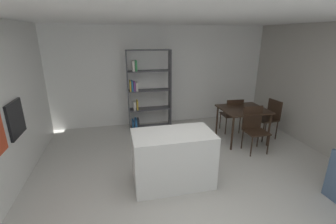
{
  "coord_description": "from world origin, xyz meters",
  "views": [
    {
      "loc": [
        -0.93,
        -2.95,
        2.38
      ],
      "look_at": [
        -0.15,
        0.44,
        1.21
      ],
      "focal_mm": 24.61,
      "sensor_mm": 36.0,
      "label": 1
    }
  ],
  "objects_px": {
    "dining_table": "(243,112)",
    "dining_chair_window_side": "(270,116)",
    "dining_chair_near": "(254,125)",
    "built_in_oven": "(16,119)",
    "open_bookshelf": "(145,92)",
    "kitchen_island": "(173,159)",
    "dining_chair_far": "(232,113)"
  },
  "relations": [
    {
      "from": "open_bookshelf",
      "to": "dining_chair_near",
      "type": "height_order",
      "value": "open_bookshelf"
    },
    {
      "from": "built_in_oven",
      "to": "dining_table",
      "type": "xyz_separation_m",
      "value": [
        4.39,
        0.58,
        -0.41
      ]
    },
    {
      "from": "built_in_oven",
      "to": "dining_chair_window_side",
      "type": "bearing_deg",
      "value": 6.59
    },
    {
      "from": "dining_table",
      "to": "dining_chair_window_side",
      "type": "relative_size",
      "value": 1.09
    },
    {
      "from": "open_bookshelf",
      "to": "dining_chair_window_side",
      "type": "relative_size",
      "value": 2.2
    },
    {
      "from": "kitchen_island",
      "to": "dining_table",
      "type": "distance_m",
      "value": 2.34
    },
    {
      "from": "dining_table",
      "to": "dining_chair_window_side",
      "type": "xyz_separation_m",
      "value": [
        0.72,
        0.01,
        -0.15
      ]
    },
    {
      "from": "open_bookshelf",
      "to": "dining_table",
      "type": "xyz_separation_m",
      "value": [
        2.08,
        -1.31,
        -0.28
      ]
    },
    {
      "from": "built_in_oven",
      "to": "dining_chair_far",
      "type": "bearing_deg",
      "value": 13.46
    },
    {
      "from": "open_bookshelf",
      "to": "dining_chair_window_side",
      "type": "xyz_separation_m",
      "value": [
        2.8,
        -1.29,
        -0.43
      ]
    },
    {
      "from": "dining_table",
      "to": "dining_chair_window_side",
      "type": "distance_m",
      "value": 0.74
    },
    {
      "from": "dining_table",
      "to": "built_in_oven",
      "type": "bearing_deg",
      "value": -172.51
    },
    {
      "from": "built_in_oven",
      "to": "open_bookshelf",
      "type": "height_order",
      "value": "open_bookshelf"
    },
    {
      "from": "kitchen_island",
      "to": "open_bookshelf",
      "type": "bearing_deg",
      "value": 92.56
    },
    {
      "from": "open_bookshelf",
      "to": "dining_table",
      "type": "height_order",
      "value": "open_bookshelf"
    },
    {
      "from": "dining_table",
      "to": "dining_chair_far",
      "type": "height_order",
      "value": "dining_chair_far"
    },
    {
      "from": "dining_chair_near",
      "to": "dining_chair_far",
      "type": "relative_size",
      "value": 1.07
    },
    {
      "from": "dining_table",
      "to": "dining_chair_far",
      "type": "xyz_separation_m",
      "value": [
        -0.01,
        0.47,
        -0.17
      ]
    },
    {
      "from": "built_in_oven",
      "to": "dining_chair_far",
      "type": "height_order",
      "value": "built_in_oven"
    },
    {
      "from": "built_in_oven",
      "to": "kitchen_island",
      "type": "xyz_separation_m",
      "value": [
        2.43,
        -0.66,
        -0.66
      ]
    },
    {
      "from": "dining_chair_near",
      "to": "dining_chair_far",
      "type": "height_order",
      "value": "dining_chair_near"
    },
    {
      "from": "dining_chair_near",
      "to": "dining_chair_window_side",
      "type": "bearing_deg",
      "value": 33.32
    },
    {
      "from": "dining_chair_window_side",
      "to": "dining_chair_near",
      "type": "distance_m",
      "value": 0.87
    },
    {
      "from": "dining_chair_near",
      "to": "dining_chair_far",
      "type": "distance_m",
      "value": 0.94
    },
    {
      "from": "built_in_oven",
      "to": "open_bookshelf",
      "type": "bearing_deg",
      "value": 39.18
    },
    {
      "from": "kitchen_island",
      "to": "dining_chair_far",
      "type": "bearing_deg",
      "value": 41.09
    },
    {
      "from": "dining_chair_window_side",
      "to": "dining_table",
      "type": "bearing_deg",
      "value": -96.52
    },
    {
      "from": "open_bookshelf",
      "to": "dining_table",
      "type": "relative_size",
      "value": 2.02
    },
    {
      "from": "dining_table",
      "to": "dining_chair_near",
      "type": "bearing_deg",
      "value": -90.06
    },
    {
      "from": "dining_chair_window_side",
      "to": "dining_chair_near",
      "type": "height_order",
      "value": "dining_chair_near"
    },
    {
      "from": "built_in_oven",
      "to": "dining_chair_window_side",
      "type": "distance_m",
      "value": 5.18
    },
    {
      "from": "dining_chair_window_side",
      "to": "dining_chair_near",
      "type": "relative_size",
      "value": 0.97
    }
  ]
}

